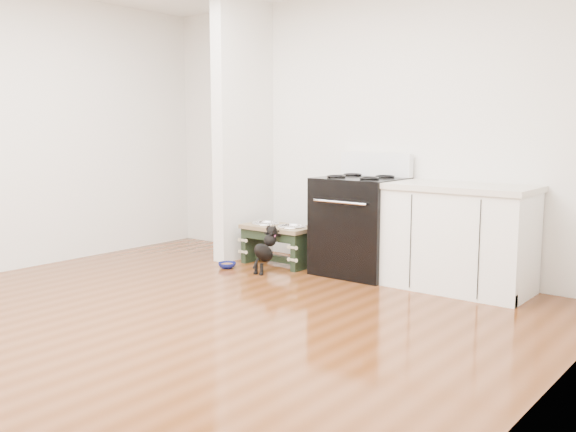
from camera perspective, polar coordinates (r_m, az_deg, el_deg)
name	(u,v)px	position (r m, az deg, el deg)	size (l,w,h in m)	color
ground	(169,322)	(4.75, -10.52, -9.28)	(5.00, 5.00, 0.00)	#4F260E
room_shell	(163,93)	(4.54, -11.04, 10.65)	(5.00, 5.00, 5.00)	silver
partition_wall	(244,131)	(6.85, -3.97, 7.57)	(0.15, 0.80, 2.70)	silver
oven_range	(360,224)	(6.10, 6.43, -0.73)	(0.76, 0.69, 1.14)	black
cabinet_run	(459,238)	(5.67, 14.95, -1.88)	(1.24, 0.64, 0.91)	white
dog_feeder	(278,237)	(6.48, -0.90, -1.87)	(0.74, 0.39, 0.42)	black
puppy	(266,247)	(6.15, -1.96, -2.81)	(0.13, 0.38, 0.45)	black
floor_bowl	(227,265)	(6.41, -5.44, -4.38)	(0.22, 0.22, 0.06)	#0C135A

